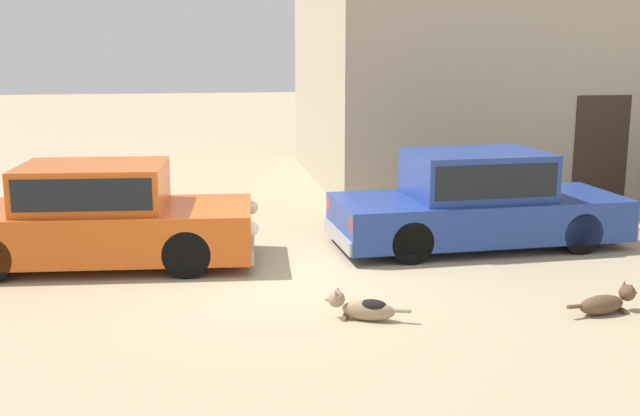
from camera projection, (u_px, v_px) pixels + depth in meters
The scene contains 5 objects.
ground_plane at pixel (283, 279), 10.42m from camera, with size 80.00×80.00×0.00m, color tan.
parked_sedan_nearest at pixel (97, 215), 10.97m from camera, with size 4.52×2.05×1.43m.
parked_sedan_second at pixel (477, 200), 11.98m from camera, with size 4.61×1.92×1.46m.
stray_dog_spotted at pixel (362, 307), 8.84m from camera, with size 0.96×0.46×0.35m.
stray_dog_tan at pixel (608, 302), 9.05m from camera, with size 0.99×0.35×0.35m.
Camera 1 is at (-1.11, -9.95, 3.07)m, focal length 44.05 mm.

